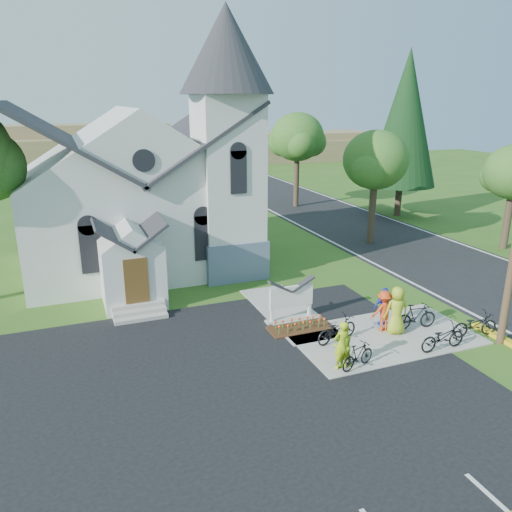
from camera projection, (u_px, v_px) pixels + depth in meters
name	position (u px, v px, depth m)	size (l,w,h in m)	color
ground	(357.00, 349.00, 18.30)	(120.00, 120.00, 0.00)	#365B1A
parking_lot	(183.00, 423.00, 14.10)	(20.00, 16.00, 0.02)	black
road	(364.00, 230.00, 35.09)	(8.00, 90.00, 0.02)	black
sidewalk	(384.00, 336.00, 19.26)	(7.00, 4.00, 0.05)	gray
church	(143.00, 170.00, 25.93)	(12.35, 12.00, 13.00)	silver
church_sign	(291.00, 297.00, 20.43)	(2.20, 0.40, 1.70)	gray
flower_bed	(300.00, 328.00, 19.92)	(2.60, 1.10, 0.07)	#3B1F10
tree_road_near	(376.00, 161.00, 30.35)	(4.00, 4.00, 7.05)	#3A2D20
tree_road_mid	(297.00, 137.00, 41.02)	(4.40, 4.40, 7.80)	#3A2D20
conifer	(405.00, 119.00, 37.27)	(5.20, 5.20, 12.40)	#3A2D20
distant_hills	(158.00, 149.00, 68.89)	(61.00, 10.00, 5.60)	olive
cyclist_0	(342.00, 345.00, 16.69)	(0.63, 0.41, 1.72)	#A2BF16
bike_0	(337.00, 329.00, 18.67)	(0.66, 1.88, 0.99)	black
cyclist_1	(343.00, 345.00, 16.88)	(0.74, 0.57, 1.52)	#A4D127
bike_1	(358.00, 356.00, 16.82)	(0.43, 1.51, 0.90)	black
cyclist_2	(384.00, 307.00, 19.93)	(0.94, 0.39, 1.60)	blue
bike_2	(443.00, 337.00, 18.04)	(0.66, 1.89, 1.00)	black
cyclist_3	(384.00, 311.00, 19.48)	(1.07, 0.61, 1.66)	red
bike_3	(416.00, 316.00, 19.67)	(0.50, 1.76, 1.06)	black
cyclist_4	(397.00, 310.00, 19.19)	(0.94, 0.61, 1.92)	#9AB121
bike_4	(475.00, 325.00, 19.07)	(0.65, 1.85, 0.97)	black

